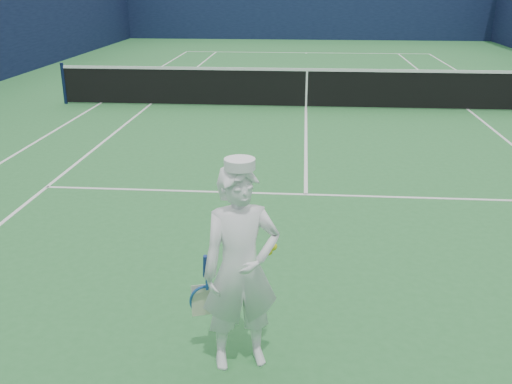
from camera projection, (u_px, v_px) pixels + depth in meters
The scene contains 5 objects.
ground at pixel (306, 108), 14.73m from camera, with size 80.00×80.00×0.00m, color #2C7336.
court_markings at pixel (306, 107), 14.73m from camera, with size 11.03×23.83×0.01m.
windscreen_fence at pixel (308, 27), 14.03m from camera, with size 20.12×36.12×4.00m.
tennis_net at pixel (307, 86), 14.54m from camera, with size 12.88×0.09×1.07m.
tennis_player at pixel (241, 269), 4.63m from camera, with size 0.86×0.61×1.83m.
Camera 1 is at (-0.09, -14.62, 3.10)m, focal length 40.00 mm.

